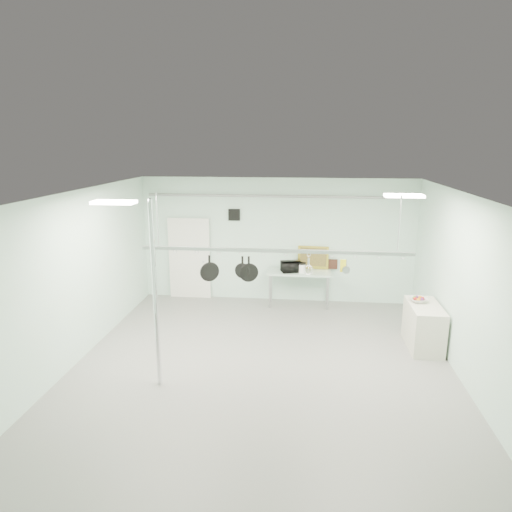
# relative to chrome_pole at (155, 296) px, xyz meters

# --- Properties ---
(floor) EXTENTS (8.00, 8.00, 0.00)m
(floor) POSITION_rel_chrome_pole_xyz_m (1.70, 0.60, -1.60)
(floor) COLOR gray
(floor) RESTS_ON ground
(ceiling) EXTENTS (7.00, 8.00, 0.02)m
(ceiling) POSITION_rel_chrome_pole_xyz_m (1.70, 0.60, 1.59)
(ceiling) COLOR silver
(ceiling) RESTS_ON back_wall
(back_wall) EXTENTS (7.00, 0.02, 3.20)m
(back_wall) POSITION_rel_chrome_pole_xyz_m (1.70, 4.59, 0.00)
(back_wall) COLOR silver
(back_wall) RESTS_ON floor
(right_wall) EXTENTS (0.02, 8.00, 3.20)m
(right_wall) POSITION_rel_chrome_pole_xyz_m (5.19, 0.60, 0.00)
(right_wall) COLOR silver
(right_wall) RESTS_ON floor
(door) EXTENTS (1.10, 0.10, 2.20)m
(door) POSITION_rel_chrome_pole_xyz_m (-0.60, 4.54, -0.55)
(door) COLOR silver
(door) RESTS_ON floor
(wall_vent) EXTENTS (0.30, 0.04, 0.30)m
(wall_vent) POSITION_rel_chrome_pole_xyz_m (0.60, 4.57, 0.65)
(wall_vent) COLOR black
(wall_vent) RESTS_ON back_wall
(conduit_pipe) EXTENTS (6.60, 0.07, 0.07)m
(conduit_pipe) POSITION_rel_chrome_pole_xyz_m (1.70, 4.50, 1.15)
(conduit_pipe) COLOR gray
(conduit_pipe) RESTS_ON back_wall
(chrome_pole) EXTENTS (0.08, 0.08, 3.20)m
(chrome_pole) POSITION_rel_chrome_pole_xyz_m (0.00, 0.00, 0.00)
(chrome_pole) COLOR silver
(chrome_pole) RESTS_ON floor
(prep_table) EXTENTS (1.60, 0.70, 0.91)m
(prep_table) POSITION_rel_chrome_pole_xyz_m (2.30, 4.20, -0.77)
(prep_table) COLOR silver
(prep_table) RESTS_ON floor
(side_cabinet) EXTENTS (0.60, 1.20, 0.90)m
(side_cabinet) POSITION_rel_chrome_pole_xyz_m (4.85, 2.00, -1.15)
(side_cabinet) COLOR beige
(side_cabinet) RESTS_ON floor
(pot_rack) EXTENTS (4.80, 0.06, 1.00)m
(pot_rack) POSITION_rel_chrome_pole_xyz_m (1.90, 0.90, 0.63)
(pot_rack) COLOR #B7B7BC
(pot_rack) RESTS_ON ceiling
(light_panel_left) EXTENTS (0.65, 0.30, 0.05)m
(light_panel_left) POSITION_rel_chrome_pole_xyz_m (-0.50, -0.20, 1.56)
(light_panel_left) COLOR white
(light_panel_left) RESTS_ON ceiling
(light_panel_right) EXTENTS (0.65, 0.30, 0.05)m
(light_panel_right) POSITION_rel_chrome_pole_xyz_m (4.10, 1.20, 1.56)
(light_panel_right) COLOR white
(light_panel_right) RESTS_ON ceiling
(microwave) EXTENTS (0.56, 0.46, 0.27)m
(microwave) POSITION_rel_chrome_pole_xyz_m (2.10, 4.12, -0.56)
(microwave) COLOR black
(microwave) RESTS_ON prep_table
(coffee_canister) EXTENTS (0.17, 0.17, 0.22)m
(coffee_canister) POSITION_rel_chrome_pole_xyz_m (2.37, 4.07, -0.59)
(coffee_canister) COLOR white
(coffee_canister) RESTS_ON prep_table
(painting_large) EXTENTS (0.79, 0.19, 0.58)m
(painting_large) POSITION_rel_chrome_pole_xyz_m (2.64, 4.50, -0.41)
(painting_large) COLOR gold
(painting_large) RESTS_ON prep_table
(painting_small) EXTENTS (0.30, 0.10, 0.25)m
(painting_small) POSITION_rel_chrome_pole_xyz_m (3.11, 4.50, -0.57)
(painting_small) COLOR black
(painting_small) RESTS_ON prep_table
(fruit_bowl) EXTENTS (0.41, 0.41, 0.09)m
(fruit_bowl) POSITION_rel_chrome_pole_xyz_m (4.75, 2.19, -0.66)
(fruit_bowl) COLOR silver
(fruit_bowl) RESTS_ON side_cabinet
(skillet_left) EXTENTS (0.34, 0.22, 0.48)m
(skillet_left) POSITION_rel_chrome_pole_xyz_m (0.72, 0.90, 0.25)
(skillet_left) COLOR black
(skillet_left) RESTS_ON pot_rack
(skillet_mid) EXTENTS (0.29, 0.11, 0.40)m
(skillet_mid) POSITION_rel_chrome_pole_xyz_m (1.33, 0.90, 0.29)
(skillet_mid) COLOR black
(skillet_mid) RESTS_ON pot_rack
(skillet_right) EXTENTS (0.34, 0.15, 0.47)m
(skillet_right) POSITION_rel_chrome_pole_xyz_m (1.44, 0.90, 0.25)
(skillet_right) COLOR black
(skillet_right) RESTS_ON pot_rack
(whisk) EXTENTS (0.22, 0.22, 0.30)m
(whisk) POSITION_rel_chrome_pole_xyz_m (2.50, 0.90, 0.33)
(whisk) COLOR silver
(whisk) RESTS_ON pot_rack
(grater) EXTENTS (0.10, 0.04, 0.24)m
(grater) POSITION_rel_chrome_pole_xyz_m (3.10, 0.90, 0.36)
(grater) COLOR gold
(grater) RESTS_ON pot_rack
(saucepan) EXTENTS (0.14, 0.09, 0.25)m
(saucepan) POSITION_rel_chrome_pole_xyz_m (3.15, 0.90, 0.36)
(saucepan) COLOR #B0B0B5
(saucepan) RESTS_ON pot_rack
(fruit_cluster) EXTENTS (0.24, 0.24, 0.09)m
(fruit_cluster) POSITION_rel_chrome_pole_xyz_m (4.75, 2.19, -0.62)
(fruit_cluster) COLOR maroon
(fruit_cluster) RESTS_ON fruit_bowl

